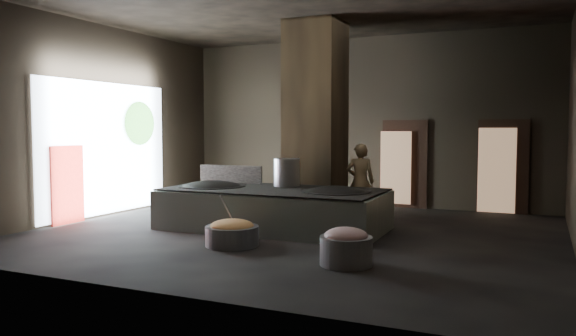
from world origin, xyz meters
The scene contains 27 objects.
floor centered at (0.00, 0.00, -0.05)m, with size 10.00×9.00×0.10m, color black.
ceiling centered at (0.00, 0.00, 4.55)m, with size 10.00×9.00×0.10m, color black.
back_wall centered at (0.00, 4.55, 2.25)m, with size 10.00×0.10×4.50m, color black.
front_wall centered at (0.00, -4.55, 2.25)m, with size 10.00×0.10×4.50m, color black.
left_wall centered at (-5.05, 0.00, 2.25)m, with size 0.10×9.00×4.50m, color black.
pillar centered at (-0.30, 1.90, 2.25)m, with size 1.20×1.20×4.50m, color black.
hearth_platform centered at (-0.55, 0.20, 0.39)m, with size 4.54×2.17×0.79m, color #AABBA8.
platform_cap centered at (-0.55, 0.20, 0.82)m, with size 4.44×2.13×0.03m, color black.
wok_left centered at (-2.00, 0.15, 0.75)m, with size 1.43×1.43×0.39m, color black.
wok_left_rim centered at (-2.00, 0.15, 0.82)m, with size 1.46×1.46×0.05m, color black.
wok_right centered at (0.80, 0.25, 0.75)m, with size 1.33×1.33×0.37m, color black.
wok_right_rim centered at (0.80, 0.25, 0.82)m, with size 1.36×1.36×0.05m, color black.
stock_pot centered at (-0.50, 0.75, 1.13)m, with size 0.55×0.55×0.59m, color #94969A.
splash_guard centered at (-2.00, 0.95, 1.03)m, with size 1.58×0.06×0.39m, color black.
cook centered at (0.70, 2.15, 0.86)m, with size 0.63×0.41×1.73m, color olive.
veg_basin centered at (-0.49, -1.61, 0.17)m, with size 0.95×0.95×0.35m, color slate.
veg_fill centered at (-0.49, -1.61, 0.35)m, with size 0.78×0.78×0.24m, color tan.
ladle centered at (-0.64, -1.46, 0.55)m, with size 0.03×0.03×0.75m, color #94969A.
meat_basin centered at (1.80, -2.14, 0.22)m, with size 0.80×0.80×0.44m, color slate.
meat_fill centered at (1.80, -2.14, 0.45)m, with size 0.66×0.66×0.25m, color #AE686B.
doorway_near centered at (1.20, 4.45, 1.10)m, with size 1.18×0.08×2.38m, color black.
doorway_near_glow centered at (0.99, 4.33, 1.05)m, with size 0.80×0.04×1.89m, color #8C6647.
doorway_far centered at (3.60, 4.45, 1.10)m, with size 1.18×0.08×2.38m, color black.
doorway_far_glow centered at (3.47, 4.40, 1.05)m, with size 0.87×0.04×2.07m, color #8C6647.
left_opening centered at (-4.95, 0.20, 1.60)m, with size 0.04×4.20×3.10m, color white.
pavilion_sliver centered at (-4.88, -1.10, 0.85)m, with size 0.05×0.90×1.70m, color maroon.
tree_silhouette centered at (-4.85, 1.30, 2.20)m, with size 0.28×1.10×1.10m, color #194714.
Camera 1 is at (4.46, -10.12, 2.06)m, focal length 35.00 mm.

